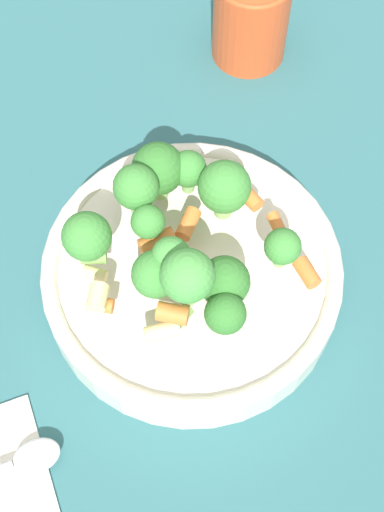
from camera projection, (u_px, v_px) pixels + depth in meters
The scene contains 4 objects.
ground_plane at pixel (192, 287), 0.61m from camera, with size 3.00×3.00×0.00m, color #2D6066.
bowl at pixel (192, 274), 0.59m from camera, with size 0.25×0.25×0.05m.
pasta_salad at pixel (179, 231), 0.54m from camera, with size 0.19×0.17×0.08m.
cup at pixel (251, 16), 0.70m from camera, with size 0.08×0.08×0.09m.
Camera 1 is at (-0.04, -0.26, 0.55)m, focal length 50.00 mm.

